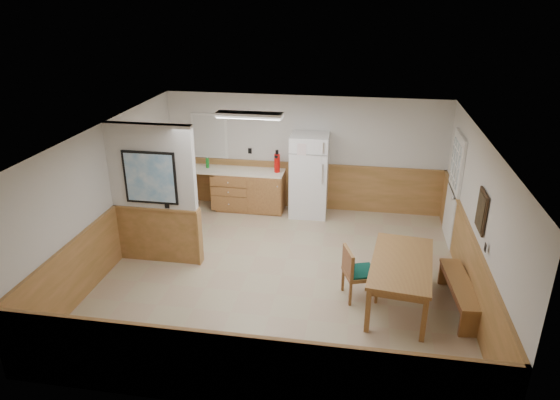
% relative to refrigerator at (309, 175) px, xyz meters
% --- Properties ---
extents(ground, '(6.00, 6.00, 0.00)m').
position_rel_refrigerator_xyz_m(ground, '(-0.15, -2.63, -0.89)').
color(ground, tan).
rests_on(ground, ground).
extents(ceiling, '(6.00, 6.00, 0.02)m').
position_rel_refrigerator_xyz_m(ceiling, '(-0.15, -2.63, 1.61)').
color(ceiling, white).
rests_on(ceiling, back_wall).
extents(back_wall, '(6.00, 0.02, 2.50)m').
position_rel_refrigerator_xyz_m(back_wall, '(-0.15, 0.37, 0.36)').
color(back_wall, silver).
rests_on(back_wall, ground).
extents(right_wall, '(0.02, 6.00, 2.50)m').
position_rel_refrigerator_xyz_m(right_wall, '(2.85, -2.63, 0.36)').
color(right_wall, silver).
rests_on(right_wall, ground).
extents(left_wall, '(0.02, 6.00, 2.50)m').
position_rel_refrigerator_xyz_m(left_wall, '(-3.15, -2.63, 0.36)').
color(left_wall, silver).
rests_on(left_wall, ground).
extents(wainscot_back, '(6.00, 0.04, 1.00)m').
position_rel_refrigerator_xyz_m(wainscot_back, '(-0.15, 0.35, -0.39)').
color(wainscot_back, '#B47A48').
rests_on(wainscot_back, ground).
extents(wainscot_right, '(0.04, 6.00, 1.00)m').
position_rel_refrigerator_xyz_m(wainscot_right, '(2.83, -2.63, -0.39)').
color(wainscot_right, '#B47A48').
rests_on(wainscot_right, ground).
extents(wainscot_left, '(0.04, 6.00, 1.00)m').
position_rel_refrigerator_xyz_m(wainscot_left, '(-3.13, -2.63, -0.39)').
color(wainscot_left, '#B47A48').
rests_on(wainscot_left, ground).
extents(partition_wall, '(1.50, 0.20, 2.50)m').
position_rel_refrigerator_xyz_m(partition_wall, '(-2.40, -2.43, 0.35)').
color(partition_wall, silver).
rests_on(partition_wall, ground).
extents(kitchen_counter, '(2.20, 0.61, 1.00)m').
position_rel_refrigerator_xyz_m(kitchen_counter, '(-1.36, 0.05, -0.43)').
color(kitchen_counter, '#A9753C').
rests_on(kitchen_counter, ground).
extents(exterior_door, '(0.07, 1.02, 2.15)m').
position_rel_refrigerator_xyz_m(exterior_door, '(2.81, -0.73, 0.16)').
color(exterior_door, white).
rests_on(exterior_door, ground).
extents(kitchen_window, '(0.80, 0.04, 1.00)m').
position_rel_refrigerator_xyz_m(kitchen_window, '(-2.25, 0.35, 0.66)').
color(kitchen_window, white).
rests_on(kitchen_window, back_wall).
extents(wall_painting, '(0.04, 0.50, 0.60)m').
position_rel_refrigerator_xyz_m(wall_painting, '(2.81, -2.93, 0.66)').
color(wall_painting, '#312113').
rests_on(wall_painting, right_wall).
extents(fluorescent_fixture, '(1.20, 0.30, 0.09)m').
position_rel_refrigerator_xyz_m(fluorescent_fixture, '(-0.95, -1.33, 1.56)').
color(fluorescent_fixture, white).
rests_on(fluorescent_fixture, ceiling).
extents(refrigerator, '(0.80, 0.73, 1.77)m').
position_rel_refrigerator_xyz_m(refrigerator, '(0.00, 0.00, 0.00)').
color(refrigerator, white).
rests_on(refrigerator, ground).
extents(dining_table, '(1.08, 1.85, 0.75)m').
position_rel_refrigerator_xyz_m(dining_table, '(1.76, -3.15, -0.23)').
color(dining_table, olive).
rests_on(dining_table, ground).
extents(dining_bench, '(0.44, 1.49, 0.45)m').
position_rel_refrigerator_xyz_m(dining_bench, '(2.65, -3.12, -0.55)').
color(dining_bench, olive).
rests_on(dining_bench, ground).
extents(dining_chair, '(0.77, 0.63, 0.85)m').
position_rel_refrigerator_xyz_m(dining_chair, '(1.07, -3.08, -0.39)').
color(dining_chair, olive).
rests_on(dining_chair, ground).
extents(fire_extinguisher, '(0.14, 0.14, 0.49)m').
position_rel_refrigerator_xyz_m(fire_extinguisher, '(-0.70, 0.06, 0.23)').
color(fire_extinguisher, red).
rests_on(fire_extinguisher, kitchen_counter).
extents(soap_bottle, '(0.08, 0.08, 0.23)m').
position_rel_refrigerator_xyz_m(soap_bottle, '(-2.25, 0.09, 0.13)').
color(soap_bottle, '#198B29').
rests_on(soap_bottle, kitchen_counter).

